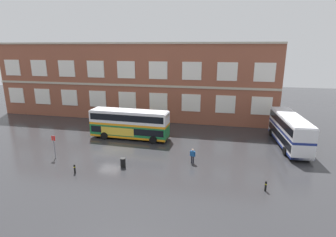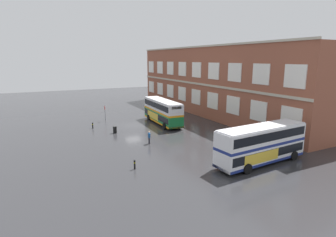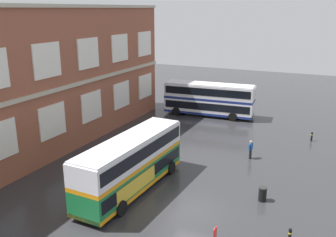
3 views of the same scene
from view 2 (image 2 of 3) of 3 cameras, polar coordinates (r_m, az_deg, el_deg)
ground_plane at (r=46.97m, az=-4.97°, el=-1.16°), size 120.00×120.00×0.00m
brick_terminal_building at (r=55.89m, az=9.43°, el=7.62°), size 49.85×8.19×13.28m
double_decker_near at (r=46.81m, az=-1.17°, el=1.53°), size 11.09×3.17×4.07m
double_decker_middle at (r=30.56m, az=18.85°, el=-5.00°), size 3.50×11.17×4.07m
waiting_passenger at (r=35.89m, az=-3.94°, el=-3.84°), size 0.64×0.32×1.70m
bus_stand_flag at (r=49.94m, az=-12.96°, el=1.30°), size 0.44×0.10×2.70m
station_litter_bin at (r=41.82m, az=-10.98°, el=-2.29°), size 0.60×0.60×1.03m
safety_bollard_west at (r=28.15m, az=-6.95°, el=-9.46°), size 0.19×0.19×0.95m
safety_bollard_east at (r=45.39m, az=-15.39°, el=-1.40°), size 0.19×0.19×0.95m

